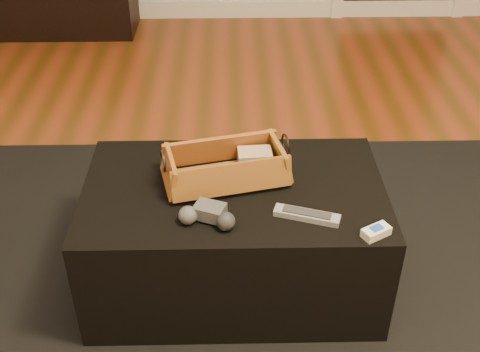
{
  "coord_description": "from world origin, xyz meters",
  "views": [
    {
      "loc": [
        0.05,
        -1.6,
        1.6
      ],
      "look_at": [
        0.08,
        -0.02,
        0.49
      ],
      "focal_mm": 45.0,
      "sensor_mm": 36.0,
      "label": 1
    }
  ],
  "objects_px": {
    "ottoman": "(234,236)",
    "game_controller": "(208,215)",
    "cream_gadget": "(376,232)",
    "wicker_basket": "(226,168)",
    "silver_remote": "(307,215)",
    "tv_remote": "(221,177)"
  },
  "relations": [
    {
      "from": "ottoman",
      "to": "wicker_basket",
      "type": "relative_size",
      "value": 2.23
    },
    {
      "from": "wicker_basket",
      "to": "silver_remote",
      "type": "xyz_separation_m",
      "value": [
        0.25,
        -0.21,
        -0.04
      ]
    },
    {
      "from": "tv_remote",
      "to": "silver_remote",
      "type": "xyz_separation_m",
      "value": [
        0.27,
        -0.19,
        -0.02
      ]
    },
    {
      "from": "ottoman",
      "to": "tv_remote",
      "type": "xyz_separation_m",
      "value": [
        -0.04,
        0.03,
        0.24
      ]
    },
    {
      "from": "ottoman",
      "to": "cream_gadget",
      "type": "relative_size",
      "value": 10.39
    },
    {
      "from": "ottoman",
      "to": "wicker_basket",
      "type": "xyz_separation_m",
      "value": [
        -0.03,
        0.05,
        0.26
      ]
    },
    {
      "from": "wicker_basket",
      "to": "game_controller",
      "type": "distance_m",
      "value": 0.23
    },
    {
      "from": "wicker_basket",
      "to": "cream_gadget",
      "type": "height_order",
      "value": "wicker_basket"
    },
    {
      "from": "tv_remote",
      "to": "cream_gadget",
      "type": "height_order",
      "value": "tv_remote"
    },
    {
      "from": "cream_gadget",
      "to": "wicker_basket",
      "type": "bearing_deg",
      "value": 146.36
    },
    {
      "from": "tv_remote",
      "to": "silver_remote",
      "type": "height_order",
      "value": "tv_remote"
    },
    {
      "from": "ottoman",
      "to": "wicker_basket",
      "type": "distance_m",
      "value": 0.26
    },
    {
      "from": "ottoman",
      "to": "game_controller",
      "type": "xyz_separation_m",
      "value": [
        -0.08,
        -0.18,
        0.24
      ]
    },
    {
      "from": "cream_gadget",
      "to": "tv_remote",
      "type": "bearing_deg",
      "value": 149.1
    },
    {
      "from": "tv_remote",
      "to": "wicker_basket",
      "type": "bearing_deg",
      "value": 30.87
    },
    {
      "from": "silver_remote",
      "to": "tv_remote",
      "type": "bearing_deg",
      "value": 144.53
    },
    {
      "from": "ottoman",
      "to": "cream_gadget",
      "type": "distance_m",
      "value": 0.54
    },
    {
      "from": "game_controller",
      "to": "cream_gadget",
      "type": "bearing_deg",
      "value": -7.86
    },
    {
      "from": "silver_remote",
      "to": "cream_gadget",
      "type": "bearing_deg",
      "value": -23.92
    },
    {
      "from": "tv_remote",
      "to": "ottoman",
      "type": "bearing_deg",
      "value": -50.49
    },
    {
      "from": "ottoman",
      "to": "game_controller",
      "type": "height_order",
      "value": "game_controller"
    },
    {
      "from": "ottoman",
      "to": "silver_remote",
      "type": "height_order",
      "value": "silver_remote"
    }
  ]
}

